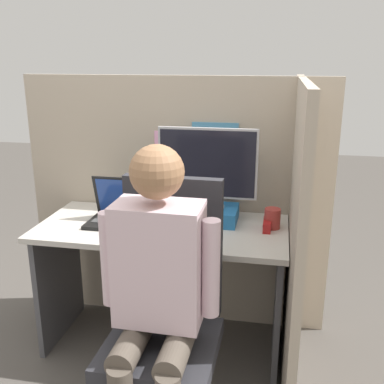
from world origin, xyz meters
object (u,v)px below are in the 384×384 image
paper_box (207,214)px  monitor (207,167)px  stapler (267,225)px  carrot_toy (148,235)px  coffee_mug (272,218)px  office_chair (167,310)px  laptop (119,214)px  person (156,287)px

paper_box → monitor: size_ratio=0.63×
stapler → carrot_toy: stapler is taller
coffee_mug → carrot_toy: bearing=-155.0°
carrot_toy → office_chair: 0.44m
paper_box → laptop: 0.49m
office_chair → carrot_toy: bearing=117.4°
stapler → coffee_mug: 0.05m
monitor → laptop: size_ratio=1.70×
office_chair → stapler: bearing=57.0°
office_chair → coffee_mug: 0.80m
laptop → office_chair: office_chair is taller
monitor → laptop: (-0.47, -0.12, -0.26)m
stapler → office_chair: (-0.40, -0.61, -0.19)m
office_chair → coffee_mug: size_ratio=10.48×
monitor → coffee_mug: size_ratio=4.99×
person → coffee_mug: bearing=62.5°
paper_box → coffee_mug: 0.36m
monitor → office_chair: 0.84m
laptop → paper_box: bearing=14.2°
office_chair → coffee_mug: (0.42, 0.64, 0.22)m
office_chair → paper_box: bearing=84.7°
paper_box → monitor: 0.27m
person → paper_box: bearing=85.9°
carrot_toy → office_chair: bearing=-62.6°
stapler → carrot_toy: bearing=-156.4°
paper_box → laptop: laptop is taller
laptop → person: 0.84m
carrot_toy → office_chair: size_ratio=0.12×
laptop → office_chair: (0.41, -0.56, -0.21)m
office_chair → person: bearing=-89.1°
paper_box → carrot_toy: bearing=-127.4°
laptop → coffee_mug: 0.84m
monitor → coffee_mug: 0.44m
carrot_toy → person: person is taller
carrot_toy → person: (0.19, -0.52, 0.01)m
monitor → office_chair: (-0.06, -0.69, -0.47)m
laptop → monitor: bearing=14.5°
stapler → monitor: bearing=167.7°
office_chair → coffee_mug: bearing=56.6°
stapler → office_chair: office_chair is taller
carrot_toy → person: 0.56m
stapler → coffee_mug: coffee_mug is taller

